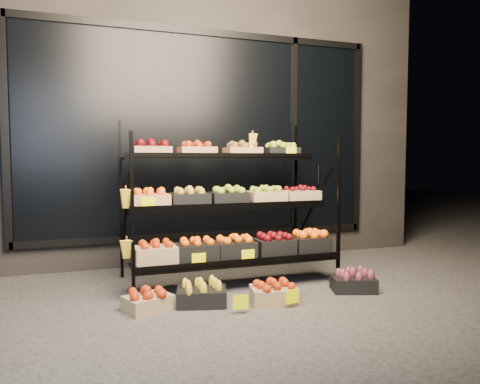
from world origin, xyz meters
name	(u,v)px	position (x,y,z in m)	size (l,w,h in m)	color
ground	(251,297)	(0.00, 0.00, 0.00)	(24.00, 24.00, 0.00)	#514F4C
building	(184,124)	(0.00, 2.59, 1.75)	(6.00, 2.08, 3.50)	#2D2826
display_rack	(228,206)	(-0.01, 0.60, 0.79)	(2.18, 1.02, 1.66)	black
tag_floor_a	(241,307)	(-0.24, -0.40, 0.06)	(0.13, 0.01, 0.12)	#FFFA00
tag_floor_b	(292,301)	(0.22, -0.40, 0.06)	(0.13, 0.01, 0.12)	#FFFA00
floor_crate_left	(148,300)	(-0.94, -0.05, 0.09)	(0.44, 0.38, 0.19)	tan
floor_crate_midleft	(202,294)	(-0.48, -0.06, 0.10)	(0.49, 0.41, 0.21)	black
floor_crate_midright	(274,292)	(0.14, -0.21, 0.09)	(0.45, 0.37, 0.20)	tan
floor_crate_right	(353,281)	(1.00, -0.13, 0.09)	(0.48, 0.41, 0.20)	black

